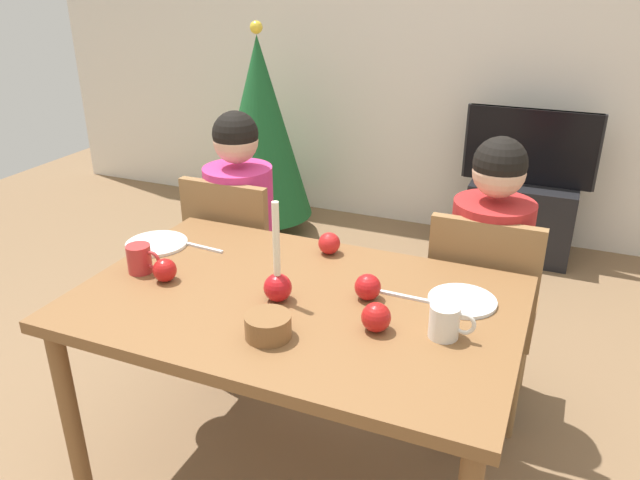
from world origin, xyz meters
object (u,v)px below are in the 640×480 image
(candle_centerpiece, at_px, (278,281))
(chair_right, at_px, (482,305))
(tv_stand, at_px, (520,219))
(plate_right, at_px, (462,301))
(chair_left, at_px, (239,259))
(person_right_child, at_px, (485,289))
(plate_left, at_px, (157,244))
(apple_far_edge, at_px, (368,287))
(apple_near_candle, at_px, (376,317))
(tv, at_px, (531,147))
(dining_table, at_px, (296,320))
(mug_left, at_px, (140,259))
(person_left_child, at_px, (242,244))
(apple_by_left_plate, at_px, (165,270))
(mug_right, at_px, (446,322))
(christmas_tree, at_px, (260,129))
(bowl_walnuts, at_px, (268,326))
(apple_by_right_mug, at_px, (329,243))

(candle_centerpiece, bearing_deg, chair_right, 49.11)
(tv_stand, distance_m, plate_right, 2.18)
(chair_left, xyz_separation_m, person_right_child, (1.08, 0.03, 0.06))
(plate_left, relative_size, apple_far_edge, 2.73)
(chair_right, height_order, apple_near_candle, chair_right)
(candle_centerpiece, relative_size, apple_near_candle, 3.81)
(person_right_child, relative_size, tv, 1.48)
(dining_table, bearing_deg, mug_left, -175.99)
(chair_left, bearing_deg, person_left_child, 90.00)
(chair_left, bearing_deg, person_right_child, 1.72)
(chair_left, bearing_deg, apple_by_left_plate, -80.05)
(mug_left, distance_m, apple_far_edge, 0.79)
(dining_table, xyz_separation_m, chair_right, (0.51, 0.61, -0.15))
(plate_left, distance_m, apple_by_left_plate, 0.31)
(person_right_child, distance_m, tv_stand, 1.69)
(person_left_child, relative_size, mug_right, 8.85)
(person_right_child, xyz_separation_m, christmas_tree, (-1.69, 1.34, 0.16))
(tv, distance_m, christmas_tree, 1.71)
(chair_left, xyz_separation_m, bowl_walnuts, (0.59, -0.84, 0.27))
(chair_right, bearing_deg, person_left_child, 178.28)
(chair_right, relative_size, candle_centerpiece, 2.71)
(candle_centerpiece, relative_size, apple_by_left_plate, 4.17)
(chair_left, xyz_separation_m, person_left_child, (0.00, 0.03, 0.06))
(candle_centerpiece, bearing_deg, mug_right, -0.47)
(plate_left, height_order, apple_far_edge, apple_far_edge)
(person_left_child, relative_size, bowl_walnuts, 8.76)
(christmas_tree, bearing_deg, tv_stand, 10.65)
(person_left_child, relative_size, apple_by_left_plate, 14.72)
(person_right_child, xyz_separation_m, tv_stand, (-0.01, 1.66, -0.33))
(apple_near_candle, distance_m, apple_by_left_plate, 0.75)
(plate_right, bearing_deg, chair_right, 87.97)
(apple_far_edge, bearing_deg, mug_left, -171.00)
(tv, bearing_deg, apple_far_edge, -97.47)
(person_left_child, height_order, christmas_tree, christmas_tree)
(christmas_tree, bearing_deg, candle_centerpiece, -60.71)
(mug_right, xyz_separation_m, apple_by_right_mug, (-0.51, 0.39, -0.01))
(candle_centerpiece, bearing_deg, apple_near_candle, -8.02)
(mug_right, bearing_deg, tv_stand, 89.57)
(chair_left, distance_m, person_right_child, 1.08)
(chair_right, height_order, apple_by_right_mug, chair_right)
(chair_right, bearing_deg, dining_table, -130.01)
(person_left_child, xyz_separation_m, tv_stand, (1.07, 1.66, -0.33))
(person_left_child, height_order, apple_far_edge, person_left_child)
(mug_left, bearing_deg, tv, 65.42)
(plate_left, bearing_deg, person_left_child, 79.62)
(tv, bearing_deg, mug_left, -114.58)
(apple_near_candle, bearing_deg, bowl_walnuts, -151.11)
(bowl_walnuts, bearing_deg, plate_right, 40.90)
(apple_far_edge, bearing_deg, chair_left, 146.16)
(dining_table, bearing_deg, tv_stand, 77.67)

